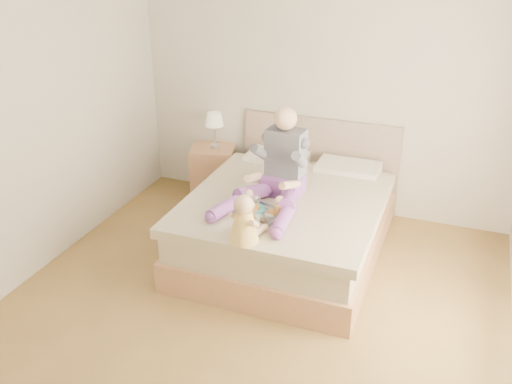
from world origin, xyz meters
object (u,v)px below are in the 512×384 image
(baby, at_px, (245,222))
(bed, at_px, (291,218))
(nightstand, at_px, (214,171))
(adult, at_px, (277,173))
(tray, at_px, (258,211))

(baby, bearing_deg, bed, 104.68)
(nightstand, distance_m, adult, 1.60)
(baby, bearing_deg, tray, 115.79)
(bed, bearing_deg, baby, -93.67)
(nightstand, bearing_deg, adult, -58.36)
(baby, bearing_deg, adult, 108.86)
(bed, height_order, adult, adult)
(bed, bearing_deg, tray, -102.52)
(tray, height_order, baby, baby)
(adult, distance_m, tray, 0.41)
(tray, bearing_deg, bed, 95.24)
(bed, height_order, tray, bed)
(nightstand, bearing_deg, bed, -49.99)
(baby, bearing_deg, nightstand, 140.05)
(nightstand, height_order, tray, tray)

